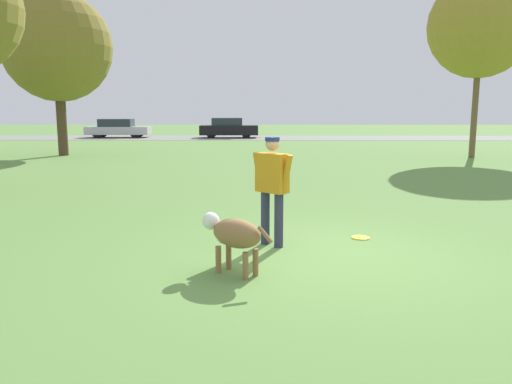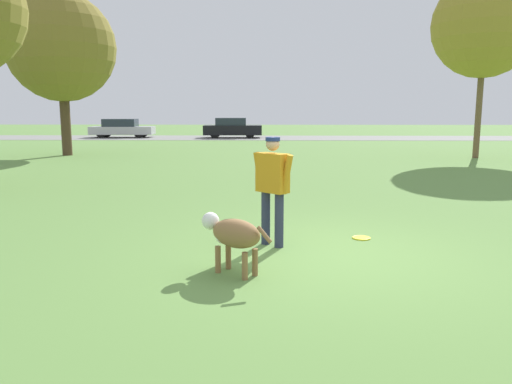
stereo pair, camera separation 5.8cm
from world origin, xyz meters
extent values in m
plane|color=#608C42|center=(0.00, 0.00, 0.00)|extent=(120.00, 120.00, 0.00)
cube|color=gray|center=(0.00, 28.73, 0.01)|extent=(120.00, 6.00, 0.01)
cylinder|color=#2D334C|center=(-0.66, 0.42, 0.40)|extent=(0.18, 0.18, 0.79)
cylinder|color=#2D334C|center=(-0.85, 0.60, 0.40)|extent=(0.18, 0.18, 0.79)
cube|color=#C68419|center=(-0.76, 0.51, 1.07)|extent=(0.50, 0.48, 0.56)
cylinder|color=#C68419|center=(-0.56, 0.33, 1.07)|extent=(0.21, 0.20, 0.57)
cylinder|color=#C68419|center=(-0.95, 0.69, 1.07)|extent=(0.21, 0.20, 0.57)
sphere|color=tan|center=(-0.76, 0.51, 1.48)|extent=(0.28, 0.28, 0.20)
cylinder|color=navy|center=(-0.76, 0.51, 1.55)|extent=(0.29, 0.29, 0.05)
ellipsoid|color=olive|center=(-1.20, -0.78, 0.50)|extent=(0.75, 0.69, 0.35)
ellipsoid|color=white|center=(-1.35, -0.67, 0.44)|extent=(0.30, 0.31, 0.19)
sphere|color=white|center=(-1.53, -0.53, 0.60)|extent=(0.31, 0.31, 0.22)
cylinder|color=olive|center=(-1.43, -0.73, 0.17)|extent=(0.10, 0.10, 0.33)
cylinder|color=olive|center=(-1.31, -0.58, 0.17)|extent=(0.10, 0.10, 0.33)
cylinder|color=olive|center=(-1.09, -0.99, 0.17)|extent=(0.10, 0.10, 0.33)
cylinder|color=olive|center=(-0.97, -0.83, 0.17)|extent=(0.10, 0.10, 0.33)
cylinder|color=olive|center=(-0.86, -1.04, 0.56)|extent=(0.20, 0.16, 0.19)
cylinder|color=yellow|center=(0.63, 0.95, 0.01)|extent=(0.28, 0.28, 0.02)
torus|color=yellow|center=(0.63, 0.95, 0.01)|extent=(0.28, 0.28, 0.02)
cylinder|color=brown|center=(7.73, 14.19, 1.86)|extent=(0.24, 0.24, 3.72)
sphere|color=olive|center=(7.73, 14.19, 5.26)|extent=(4.10, 4.10, 4.10)
cylinder|color=#4C3826|center=(-9.60, 14.97, 1.43)|extent=(0.42, 0.42, 2.86)
sphere|color=olive|center=(-9.60, 14.97, 4.57)|extent=(4.55, 4.55, 4.55)
cube|color=#B7B7BC|center=(-11.25, 29.01, 0.50)|extent=(4.48, 1.94, 0.55)
cube|color=#232D38|center=(-11.38, 29.00, 1.05)|extent=(2.36, 1.61, 0.54)
cylinder|color=black|center=(-9.96, 29.82, 0.33)|extent=(0.66, 0.23, 0.65)
cylinder|color=black|center=(-9.89, 28.31, 0.33)|extent=(0.66, 0.23, 0.65)
cylinder|color=black|center=(-12.60, 29.71, 0.33)|extent=(0.66, 0.23, 0.65)
cylinder|color=black|center=(-12.53, 28.20, 0.33)|extent=(0.66, 0.23, 0.65)
cube|color=black|center=(-3.34, 28.76, 0.55)|extent=(4.12, 1.93, 0.66)
cube|color=#232D38|center=(-3.46, 28.76, 1.14)|extent=(2.16, 1.61, 0.52)
cylinder|color=black|center=(-2.15, 29.58, 0.31)|extent=(0.62, 0.22, 0.62)
cylinder|color=black|center=(-2.09, 28.04, 0.31)|extent=(0.62, 0.22, 0.62)
cylinder|color=black|center=(-4.58, 29.49, 0.31)|extent=(0.62, 0.22, 0.62)
cylinder|color=black|center=(-4.53, 27.95, 0.31)|extent=(0.62, 0.22, 0.62)
camera|label=1|loc=(-0.87, -6.57, 1.96)|focal=35.00mm
camera|label=2|loc=(-0.82, -6.57, 1.96)|focal=35.00mm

